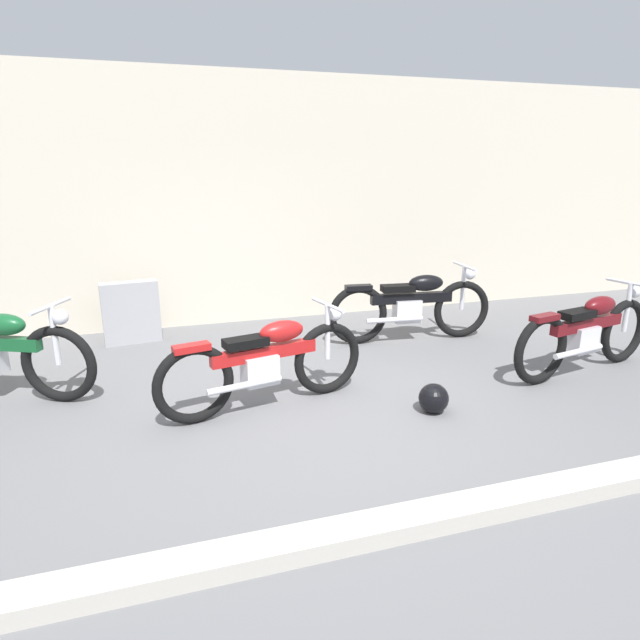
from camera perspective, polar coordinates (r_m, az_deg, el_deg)
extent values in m
plane|color=slate|center=(4.90, -0.80, -10.64)|extent=(40.00, 40.00, 0.00)
cube|color=beige|center=(7.85, -8.38, 12.36)|extent=(18.00, 0.30, 3.44)
cube|color=#B7B2A8|center=(3.57, 7.16, -20.93)|extent=(18.00, 0.24, 0.12)
cube|color=#9E9EA3|center=(7.27, -19.45, 0.76)|extent=(0.72, 0.28, 0.80)
sphere|color=black|center=(5.11, 11.99, -8.15)|extent=(0.28, 0.28, 0.28)
torus|color=black|center=(5.33, 0.80, -4.11)|extent=(0.73, 0.24, 0.73)
torus|color=black|center=(4.84, -13.25, -6.70)|extent=(0.73, 0.24, 0.73)
cube|color=silver|center=(5.02, -6.40, -5.27)|extent=(0.35, 0.26, 0.28)
cube|color=#B21919|center=(4.99, -5.93, -3.46)|extent=(1.02, 0.31, 0.12)
ellipsoid|color=#B21919|center=(5.00, -4.10, -1.18)|extent=(0.47, 0.29, 0.20)
cube|color=black|center=(4.88, -7.91, -2.35)|extent=(0.43, 0.26, 0.08)
cube|color=#B21919|center=(4.72, -13.51, -2.89)|extent=(0.34, 0.18, 0.06)
cylinder|color=silver|center=(5.24, 0.81, -1.29)|extent=(0.06, 0.06, 0.55)
cylinder|color=silver|center=(5.17, 0.82, 1.62)|extent=(0.16, 0.57, 0.04)
sphere|color=silver|center=(5.23, 1.57, 0.67)|extent=(0.14, 0.14, 0.14)
cylinder|color=silver|center=(4.88, -7.99, -6.88)|extent=(0.70, 0.20, 0.06)
torus|color=black|center=(7.09, 29.57, -1.03)|extent=(0.75, 0.23, 0.75)
torus|color=black|center=(6.00, 22.44, -2.96)|extent=(0.75, 0.23, 0.75)
cube|color=silver|center=(6.49, 26.06, -1.82)|extent=(0.36, 0.26, 0.29)
cube|color=#590F14|center=(6.48, 26.50, -0.37)|extent=(1.05, 0.30, 0.12)
ellipsoid|color=#590F14|center=(6.59, 27.63, 1.38)|extent=(0.48, 0.29, 0.20)
cube|color=black|center=(6.30, 25.68, 0.56)|extent=(0.44, 0.26, 0.08)
cube|color=#590F14|center=(5.90, 22.79, 0.23)|extent=(0.34, 0.18, 0.06)
cylinder|color=silver|center=(7.03, 29.88, 1.16)|extent=(0.06, 0.06, 0.56)
cylinder|color=silver|center=(6.97, 30.20, 3.39)|extent=(0.15, 0.59, 0.04)
sphere|color=silver|center=(7.06, 30.43, 2.64)|extent=(0.14, 0.14, 0.14)
cylinder|color=silver|center=(6.28, 25.78, -3.03)|extent=(0.71, 0.20, 0.06)
torus|color=black|center=(5.71, -26.02, -4.24)|extent=(0.74, 0.40, 0.76)
ellipsoid|color=#145128|center=(5.90, -30.70, -0.41)|extent=(0.51, 0.38, 0.21)
cylinder|color=silver|center=(5.62, -26.38, -1.48)|extent=(0.06, 0.06, 0.58)
cylinder|color=silver|center=(5.55, -26.74, 1.35)|extent=(0.28, 0.57, 0.04)
sphere|color=silver|center=(5.53, -25.89, 0.29)|extent=(0.15, 0.15, 0.15)
torus|color=black|center=(7.32, 14.80, 1.11)|extent=(0.77, 0.17, 0.76)
torus|color=black|center=(6.82, 4.06, 0.54)|extent=(0.77, 0.17, 0.76)
cube|color=silver|center=(7.01, 9.23, 0.99)|extent=(0.35, 0.24, 0.29)
cube|color=black|center=(6.99, 9.69, 2.33)|extent=(1.08, 0.21, 0.13)
ellipsoid|color=black|center=(7.02, 11.21, 3.89)|extent=(0.48, 0.26, 0.21)
cube|color=black|center=(6.90, 8.28, 3.37)|extent=(0.44, 0.23, 0.08)
cube|color=black|center=(6.73, 4.12, 3.46)|extent=(0.35, 0.16, 0.06)
cylinder|color=silver|center=(7.25, 14.97, 3.31)|extent=(0.06, 0.06, 0.58)
cylinder|color=silver|center=(7.20, 15.13, 5.55)|extent=(0.10, 0.61, 0.04)
sphere|color=silver|center=(7.25, 15.67, 4.75)|extent=(0.15, 0.15, 0.15)
cylinder|color=silver|center=(6.85, 7.93, 0.04)|extent=(0.74, 0.14, 0.06)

